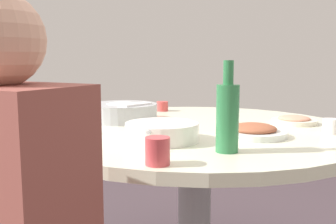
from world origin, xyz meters
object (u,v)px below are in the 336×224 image
Objects in this scene: tea_cup_side at (331,126)px; dish_shrimp at (294,120)px; dish_stirfry at (254,131)px; tea_cup_far at (162,106)px; round_dining_table at (195,154)px; green_bottle at (228,115)px; diner_left at (5,214)px; tea_cup_near at (158,151)px; soup_bowl at (162,132)px; dish_greens at (65,129)px; rice_bowl at (123,112)px.

dish_shrimp is at bearing -151.92° from tea_cup_side.
tea_cup_side is at bearing 111.79° from dish_stirfry.
dish_shrimp is 3.14× the size of tea_cup_far.
dish_stirfry reaches higher than round_dining_table.
green_bottle is 0.65m from diner_left.
tea_cup_near reaches higher than round_dining_table.
soup_bowl is at bearing -66.09° from tea_cup_side.
tea_cup_near is (0.76, -0.41, 0.02)m from dish_shrimp.
dish_stirfry is at bearing -68.21° from tea_cup_side.
green_bottle is 0.26m from tea_cup_near.
diner_left is (1.05, -0.66, -0.05)m from dish_shrimp.
dish_stirfry is 0.88m from diner_left.
tea_cup_far is at bearing -113.42° from dish_shrimp.
dish_stirfry is (-0.12, 0.67, -0.00)m from dish_greens.
green_bottle reaches higher than dish_stirfry.
round_dining_table is 21.55× the size of tea_cup_side.
dish_greens is (-0.03, -0.37, -0.01)m from soup_bowl.
soup_bowl is 1.42× the size of dish_shrimp.
tea_cup_far is 0.99× the size of tea_cup_side.
diner_left is (0.90, -0.25, 0.08)m from round_dining_table.
round_dining_table is 0.94m from diner_left.
dish_shrimp is 0.36m from dish_stirfry.
rice_bowl is at bearing -15.74° from tea_cup_far.
round_dining_table is at bearing 178.94° from tea_cup_near.
dish_shrimp is 0.71× the size of green_bottle.
soup_bowl is 0.30m from tea_cup_near.
rice_bowl is 0.75m from dish_shrimp.
green_bottle is 3.70× the size of tea_cup_near.
diner_left reaches higher than green_bottle.
round_dining_table is at bearing 122.52° from dish_greens.
rice_bowl reaches higher than dish_greens.
soup_bowl reaches higher than dish_stirfry.
rice_bowl is 0.37m from tea_cup_far.
tea_cup_far is at bearing 164.26° from rice_bowl.
dish_greens is (0.36, -0.10, -0.02)m from rice_bowl.
dish_shrimp is at bearing 156.66° from green_bottle.
round_dining_table is at bearing -95.50° from tea_cup_side.
dish_greens and tea_cup_far have the same top height.
tea_cup_side reaches higher than round_dining_table.
tea_cup_near is 1.20× the size of tea_cup_far.
tea_cup_far reaches higher than dish_stirfry.
dish_stirfry is 0.50m from tea_cup_near.
dish_greens is at bearing -15.01° from rice_bowl.
tea_cup_near is 0.10× the size of diner_left.
dish_shrimp is 3.12× the size of tea_cup_side.
tea_cup_side is at bearing 113.91° from soup_bowl.
soup_bowl is 4.44× the size of tea_cup_side.
dish_shrimp is at bearing 95.76° from rice_bowl.
tea_cup_far is (-0.85, -0.40, -0.08)m from green_bottle.
rice_bowl is 4.23× the size of tea_cup_near.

